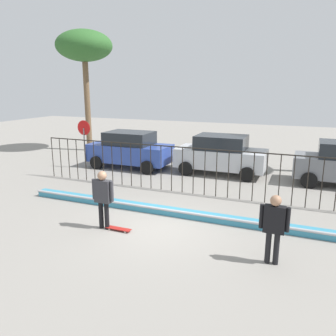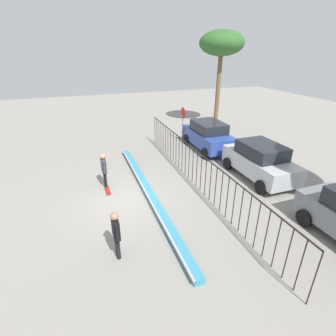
{
  "view_description": "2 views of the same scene",
  "coord_description": "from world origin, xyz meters",
  "px_view_note": "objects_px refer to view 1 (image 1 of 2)",
  "views": [
    {
      "loc": [
        4.06,
        -8.84,
        4.23
      ],
      "look_at": [
        -0.28,
        1.63,
        1.47
      ],
      "focal_mm": 36.31,
      "sensor_mm": 36.0,
      "label": 1
    },
    {
      "loc": [
        10.22,
        -1.56,
        6.32
      ],
      "look_at": [
        -0.04,
        2.1,
        1.22
      ],
      "focal_mm": 27.51,
      "sensor_mm": 36.0,
      "label": 2
    }
  ],
  "objects_px": {
    "palm_tree_short": "(84,47)",
    "camera_operator": "(274,223)",
    "skateboard": "(118,229)",
    "skateboarder": "(103,195)",
    "parked_car_blue": "(130,149)",
    "parked_car_silver": "(221,154)",
    "stop_sign": "(84,138)"
  },
  "relations": [
    {
      "from": "palm_tree_short",
      "to": "camera_operator",
      "type": "bearing_deg",
      "value": -39.93
    },
    {
      "from": "palm_tree_short",
      "to": "skateboard",
      "type": "bearing_deg",
      "value": -51.3
    },
    {
      "from": "skateboard",
      "to": "camera_operator",
      "type": "xyz_separation_m",
      "value": [
        4.44,
        -0.23,
        0.99
      ]
    },
    {
      "from": "skateboarder",
      "to": "camera_operator",
      "type": "xyz_separation_m",
      "value": [
        4.92,
        -0.22,
        -0.03
      ]
    },
    {
      "from": "skateboarder",
      "to": "skateboard",
      "type": "xyz_separation_m",
      "value": [
        0.48,
        0.02,
        -1.02
      ]
    },
    {
      "from": "palm_tree_short",
      "to": "skateboarder",
      "type": "bearing_deg",
      "value": -52.96
    },
    {
      "from": "parked_car_blue",
      "to": "palm_tree_short",
      "type": "distance_m",
      "value": 8.13
    },
    {
      "from": "skateboard",
      "to": "parked_car_silver",
      "type": "bearing_deg",
      "value": 84.11
    },
    {
      "from": "skateboard",
      "to": "stop_sign",
      "type": "xyz_separation_m",
      "value": [
        -5.67,
        6.25,
        1.56
      ]
    },
    {
      "from": "parked_car_silver",
      "to": "skateboarder",
      "type": "bearing_deg",
      "value": -103.51
    },
    {
      "from": "skateboard",
      "to": "stop_sign",
      "type": "height_order",
      "value": "stop_sign"
    },
    {
      "from": "skateboard",
      "to": "palm_tree_short",
      "type": "height_order",
      "value": "palm_tree_short"
    },
    {
      "from": "skateboarder",
      "to": "parked_car_silver",
      "type": "height_order",
      "value": "parked_car_silver"
    },
    {
      "from": "skateboarder",
      "to": "skateboard",
      "type": "relative_size",
      "value": 2.24
    },
    {
      "from": "parked_car_blue",
      "to": "palm_tree_short",
      "type": "bearing_deg",
      "value": 145.65
    },
    {
      "from": "skateboard",
      "to": "stop_sign",
      "type": "bearing_deg",
      "value": 134.8
    },
    {
      "from": "camera_operator",
      "to": "palm_tree_short",
      "type": "distance_m",
      "value": 17.71
    },
    {
      "from": "skateboarder",
      "to": "parked_car_blue",
      "type": "bearing_deg",
      "value": 139.7
    },
    {
      "from": "skateboard",
      "to": "camera_operator",
      "type": "bearing_deg",
      "value": -0.42
    },
    {
      "from": "parked_car_blue",
      "to": "parked_car_silver",
      "type": "relative_size",
      "value": 1.0
    },
    {
      "from": "parked_car_blue",
      "to": "skateboarder",
      "type": "bearing_deg",
      "value": -67.21
    },
    {
      "from": "stop_sign",
      "to": "palm_tree_short",
      "type": "bearing_deg",
      "value": 122.93
    },
    {
      "from": "parked_car_silver",
      "to": "stop_sign",
      "type": "bearing_deg",
      "value": -169.02
    },
    {
      "from": "parked_car_silver",
      "to": "stop_sign",
      "type": "xyz_separation_m",
      "value": [
        -6.83,
        -1.53,
        0.64
      ]
    },
    {
      "from": "camera_operator",
      "to": "palm_tree_short",
      "type": "bearing_deg",
      "value": -20.69
    },
    {
      "from": "parked_car_blue",
      "to": "stop_sign",
      "type": "bearing_deg",
      "value": -154.96
    },
    {
      "from": "skateboarder",
      "to": "stop_sign",
      "type": "distance_m",
      "value": 8.16
    },
    {
      "from": "parked_car_silver",
      "to": "camera_operator",
      "type": "bearing_deg",
      "value": -69.38
    },
    {
      "from": "skateboarder",
      "to": "stop_sign",
      "type": "relative_size",
      "value": 0.72
    },
    {
      "from": "skateboard",
      "to": "parked_car_blue",
      "type": "xyz_separation_m",
      "value": [
        -3.57,
        7.25,
        0.91
      ]
    },
    {
      "from": "stop_sign",
      "to": "palm_tree_short",
      "type": "relative_size",
      "value": 0.33
    },
    {
      "from": "skateboard",
      "to": "parked_car_silver",
      "type": "distance_m",
      "value": 7.92
    }
  ]
}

